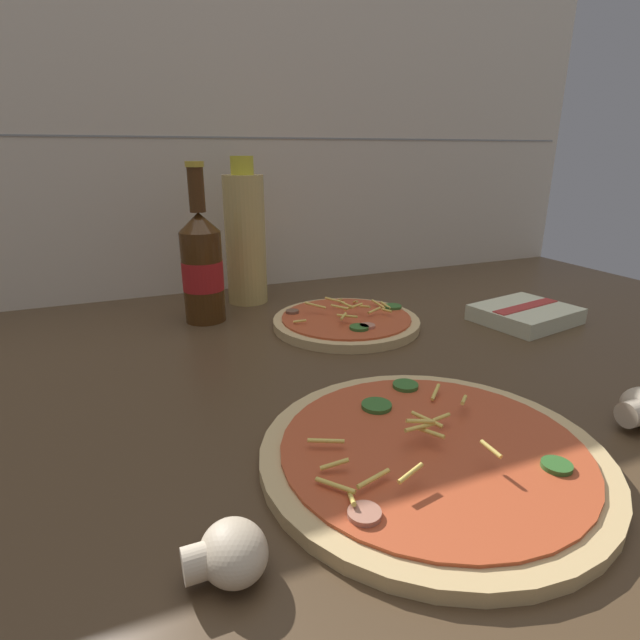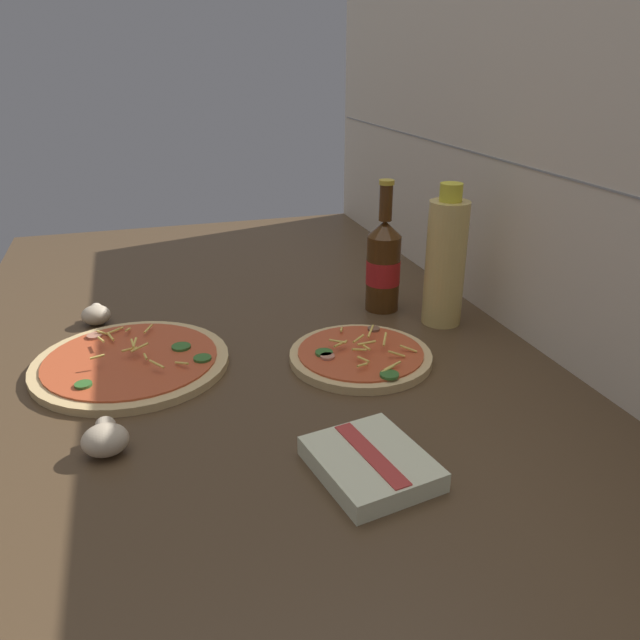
{
  "view_description": "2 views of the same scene",
  "coord_description": "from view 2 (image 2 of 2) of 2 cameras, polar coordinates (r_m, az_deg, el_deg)",
  "views": [
    {
      "loc": [
        -19.51,
        -47.8,
        27.66
      ],
      "look_at": [
        2.99,
        5.63,
        8.02
      ],
      "focal_mm": 28.0,
      "sensor_mm": 36.0,
      "label": 1
    },
    {
      "loc": [
        92.58,
        -14.82,
        46.47
      ],
      "look_at": [
        5.23,
        11.73,
        7.22
      ],
      "focal_mm": 35.0,
      "sensor_mm": 36.0,
      "label": 2
    }
  ],
  "objects": [
    {
      "name": "mushroom_right",
      "position": [
        1.16,
        -19.8,
        0.47
      ],
      "size": [
        5.21,
        4.96,
        3.48
      ],
      "color": "beige",
      "rests_on": "counter_slab"
    },
    {
      "name": "tile_backsplash",
      "position": [
        1.12,
        16.49,
        13.87
      ],
      "size": [
        160.0,
        1.13,
        60.0
      ],
      "color": "beige",
      "rests_on": "ground"
    },
    {
      "name": "pizza_near",
      "position": [
        0.99,
        -16.87,
        -3.7
      ],
      "size": [
        29.38,
        29.38,
        3.9
      ],
      "color": "tan",
      "rests_on": "counter_slab"
    },
    {
      "name": "pizza_far",
      "position": [
        0.97,
        3.72,
        -3.29
      ],
      "size": [
        22.02,
        22.02,
        3.67
      ],
      "color": "tan",
      "rests_on": "counter_slab"
    },
    {
      "name": "counter_slab",
      "position": [
        1.04,
        -7.04,
        -2.68
      ],
      "size": [
        160.0,
        90.0,
        2.5
      ],
      "color": "#4C3823",
      "rests_on": "ground"
    },
    {
      "name": "beer_bottle",
      "position": [
        1.14,
        5.81,
        5.12
      ],
      "size": [
        6.22,
        6.22,
        23.86
      ],
      "color": "#47280F",
      "rests_on": "counter_slab"
    },
    {
      "name": "mushroom_left",
      "position": [
        0.79,
        -19.05,
        -10.23
      ],
      "size": [
        5.77,
        5.5,
        3.85
      ],
      "color": "beige",
      "rests_on": "counter_slab"
    },
    {
      "name": "oil_bottle",
      "position": [
        1.09,
        11.39,
        5.3
      ],
      "size": [
        6.85,
        6.85,
        24.49
      ],
      "color": "#D6B766",
      "rests_on": "counter_slab"
    },
    {
      "name": "dish_towel",
      "position": [
        0.73,
        4.64,
        -12.93
      ],
      "size": [
        15.81,
        13.98,
        2.56
      ],
      "color": "beige",
      "rests_on": "counter_slab"
    }
  ]
}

